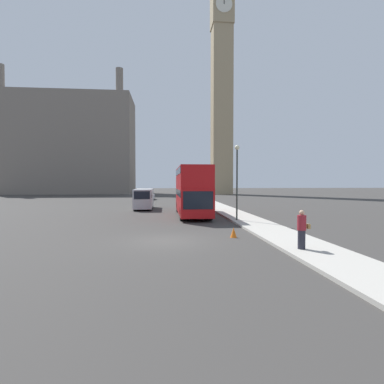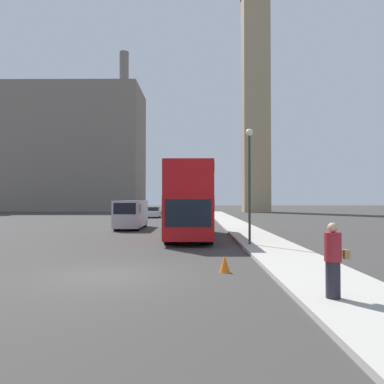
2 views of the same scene
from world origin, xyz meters
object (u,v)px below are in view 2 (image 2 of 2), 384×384
Objects in this scene: white_van at (131,214)px; parked_sedan at (153,213)px; pedestrian at (333,260)px; clock_tower at (255,42)px; street_lamp at (249,168)px; red_double_decker_bus at (190,198)px.

white_van is 1.32× the size of parked_sedan.
white_van is 3.53× the size of pedestrian.
pedestrian is at bearing -97.74° from clock_tower.
street_lamp reaches higher than pedestrian.
clock_tower is at bearing 76.23° from red_double_decker_bus.
red_double_decker_bus reaches higher than parked_sedan.
white_van is (-17.10, -42.61, -32.27)m from clock_tower.
white_van is 1.04× the size of street_lamp.
red_double_decker_bus is 2.22× the size of parked_sedan.
white_van reaches higher than parked_sedan.
red_double_decker_bus reaches higher than pedestrian.
pedestrian is (3.44, -14.76, -1.45)m from red_double_decker_bus.
pedestrian is 0.29× the size of street_lamp.
street_lamp is 32.69m from parked_sedan.
red_double_decker_bus is 1.75× the size of street_lamp.
clock_tower reaches higher than pedestrian.
white_van is at bearing 123.85° from red_double_decker_bus.
street_lamp is (7.93, -11.84, 2.69)m from white_van.
pedestrian reaches higher than parked_sedan.
red_double_decker_bus is 8.83m from white_van.
clock_tower is 43.79m from parked_sedan.
red_double_decker_bus reaches higher than white_van.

